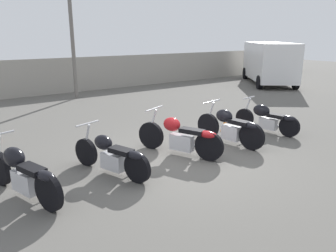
{
  "coord_description": "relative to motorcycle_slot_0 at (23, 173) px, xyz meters",
  "views": [
    {
      "loc": [
        -4.31,
        -5.36,
        2.7
      ],
      "look_at": [
        0.0,
        0.6,
        0.65
      ],
      "focal_mm": 35.0,
      "sensor_mm": 36.0,
      "label": 1
    }
  ],
  "objects": [
    {
      "name": "traffic_cone_far",
      "position": [
        5.68,
        0.83,
        -0.25
      ],
      "size": [
        0.27,
        0.27,
        0.39
      ],
      "color": "orange",
      "rests_on": "ground_plane"
    },
    {
      "name": "fence_back",
      "position": [
        3.3,
        9.9,
        0.39
      ],
      "size": [
        40.0,
        0.04,
        1.66
      ],
      "color": "#9E998E",
      "rests_on": "ground_plane"
    },
    {
      "name": "motorcycle_slot_2",
      "position": [
        3.45,
        0.07,
        -0.01
      ],
      "size": [
        1.06,
        2.08,
        1.03
      ],
      "rotation": [
        0.0,
        0.0,
        0.4
      ],
      "color": "black",
      "rests_on": "ground_plane"
    },
    {
      "name": "motorcycle_slot_0",
      "position": [
        0.0,
        0.0,
        0.0
      ],
      "size": [
        0.86,
        2.13,
        1.02
      ],
      "rotation": [
        0.0,
        0.0,
        0.29
      ],
      "color": "black",
      "rests_on": "ground_plane"
    },
    {
      "name": "parked_van",
      "position": [
        14.61,
        6.25,
        0.82
      ],
      "size": [
        4.8,
        5.33,
        2.28
      ],
      "rotation": [
        0.0,
        0.0,
        -0.67
      ],
      "color": "white",
      "rests_on": "ground_plane"
    },
    {
      "name": "motorcycle_slot_4",
      "position": [
        6.6,
        0.08,
        -0.04
      ],
      "size": [
        0.64,
        1.96,
        0.94
      ],
      "rotation": [
        0.0,
        0.0,
        0.17
      ],
      "color": "black",
      "rests_on": "ground_plane"
    },
    {
      "name": "motorcycle_slot_3",
      "position": [
        4.96,
        -0.04,
        0.0
      ],
      "size": [
        0.67,
        2.02,
        1.04
      ],
      "rotation": [
        0.0,
        0.0,
        0.14
      ],
      "color": "black",
      "rests_on": "ground_plane"
    },
    {
      "name": "ground_plane",
      "position": [
        3.3,
        -0.23,
        -0.45
      ],
      "size": [
        60.0,
        60.0,
        0.0
      ],
      "primitive_type": "plane",
      "color": "#5B5954"
    },
    {
      "name": "motorcycle_slot_1",
      "position": [
        1.66,
        -0.0,
        -0.05
      ],
      "size": [
        0.85,
        1.97,
        0.96
      ],
      "rotation": [
        0.0,
        0.0,
        0.31
      ],
      "color": "black",
      "rests_on": "ground_plane"
    }
  ]
}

